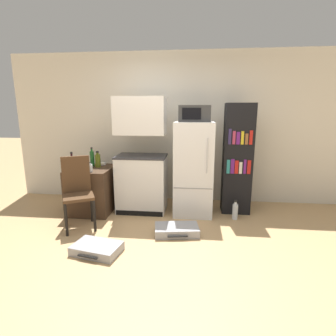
{
  "coord_description": "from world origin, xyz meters",
  "views": [
    {
      "loc": [
        0.36,
        -2.76,
        1.64
      ],
      "look_at": [
        -0.02,
        0.85,
        0.84
      ],
      "focal_mm": 28.0,
      "sensor_mm": 36.0,
      "label": 1
    }
  ],
  "objects_px": {
    "kitchen_hutch": "(141,161)",
    "bottle_clear_short": "(90,168)",
    "suitcase_small_flat": "(97,249)",
    "water_bottle_front": "(235,211)",
    "chair": "(77,187)",
    "suitcase_large_flat": "(177,230)",
    "side_table": "(93,189)",
    "bowl": "(102,164)",
    "bottle_olive_oil": "(98,160)",
    "bottle_green_tall": "(92,158)",
    "bookshelf": "(237,159)",
    "bottle_amber_beer": "(81,167)",
    "refrigerator": "(193,169)",
    "bottle_wine_dark": "(72,164)",
    "bottle_milk_white": "(83,164)",
    "microwave": "(195,114)"
  },
  "relations": [
    {
      "from": "suitcase_small_flat",
      "to": "water_bottle_front",
      "type": "height_order",
      "value": "water_bottle_front"
    },
    {
      "from": "bookshelf",
      "to": "suitcase_large_flat",
      "type": "xyz_separation_m",
      "value": [
        -0.89,
        -0.93,
        -0.82
      ]
    },
    {
      "from": "bowl",
      "to": "suitcase_small_flat",
      "type": "xyz_separation_m",
      "value": [
        0.47,
        -1.55,
        -0.69
      ]
    },
    {
      "from": "suitcase_large_flat",
      "to": "refrigerator",
      "type": "bearing_deg",
      "value": 66.94
    },
    {
      "from": "suitcase_large_flat",
      "to": "suitcase_small_flat",
      "type": "xyz_separation_m",
      "value": [
        -0.89,
        -0.58,
        -0.0
      ]
    },
    {
      "from": "bottle_wine_dark",
      "to": "kitchen_hutch",
      "type": "bearing_deg",
      "value": 22.66
    },
    {
      "from": "kitchen_hutch",
      "to": "bookshelf",
      "type": "xyz_separation_m",
      "value": [
        1.53,
        0.11,
        0.03
      ]
    },
    {
      "from": "bottle_amber_beer",
      "to": "water_bottle_front",
      "type": "xyz_separation_m",
      "value": [
        2.35,
        0.14,
        -0.67
      ]
    },
    {
      "from": "kitchen_hutch",
      "to": "suitcase_large_flat",
      "type": "relative_size",
      "value": 2.93
    },
    {
      "from": "side_table",
      "to": "water_bottle_front",
      "type": "distance_m",
      "value": 2.31
    },
    {
      "from": "bottle_green_tall",
      "to": "chair",
      "type": "xyz_separation_m",
      "value": [
        0.07,
        -0.74,
        -0.27
      ]
    },
    {
      "from": "suitcase_large_flat",
      "to": "kitchen_hutch",
      "type": "bearing_deg",
      "value": 119.12
    },
    {
      "from": "kitchen_hutch",
      "to": "bottle_clear_short",
      "type": "height_order",
      "value": "kitchen_hutch"
    },
    {
      "from": "side_table",
      "to": "bottle_amber_beer",
      "type": "bearing_deg",
      "value": -100.0
    },
    {
      "from": "chair",
      "to": "water_bottle_front",
      "type": "xyz_separation_m",
      "value": [
        2.27,
        0.47,
        -0.46
      ]
    },
    {
      "from": "side_table",
      "to": "suitcase_small_flat",
      "type": "relative_size",
      "value": 1.25
    },
    {
      "from": "water_bottle_front",
      "to": "bottle_milk_white",
      "type": "bearing_deg",
      "value": 178.82
    },
    {
      "from": "refrigerator",
      "to": "bottle_wine_dark",
      "type": "relative_size",
      "value": 4.8
    },
    {
      "from": "bookshelf",
      "to": "bottle_olive_oil",
      "type": "relative_size",
      "value": 6.64
    },
    {
      "from": "bottle_milk_white",
      "to": "chair",
      "type": "height_order",
      "value": "chair"
    },
    {
      "from": "bookshelf",
      "to": "suitcase_small_flat",
      "type": "distance_m",
      "value": 2.48
    },
    {
      "from": "bottle_clear_short",
      "to": "bottle_green_tall",
      "type": "distance_m",
      "value": 0.44
    },
    {
      "from": "microwave",
      "to": "bowl",
      "type": "relative_size",
      "value": 3.33
    },
    {
      "from": "microwave",
      "to": "water_bottle_front",
      "type": "distance_m",
      "value": 1.61
    },
    {
      "from": "kitchen_hutch",
      "to": "bottle_milk_white",
      "type": "distance_m",
      "value": 0.93
    },
    {
      "from": "side_table",
      "to": "water_bottle_front",
      "type": "bearing_deg",
      "value": -3.1
    },
    {
      "from": "bottle_olive_oil",
      "to": "suitcase_large_flat",
      "type": "distance_m",
      "value": 1.76
    },
    {
      "from": "bottle_wine_dark",
      "to": "bowl",
      "type": "distance_m",
      "value": 0.62
    },
    {
      "from": "bookshelf",
      "to": "suitcase_small_flat",
      "type": "relative_size",
      "value": 2.9
    },
    {
      "from": "bottle_milk_white",
      "to": "suitcase_large_flat",
      "type": "bearing_deg",
      "value": -22.39
    },
    {
      "from": "bottle_clear_short",
      "to": "chair",
      "type": "distance_m",
      "value": 0.39
    },
    {
      "from": "bottle_clear_short",
      "to": "bottle_wine_dark",
      "type": "xyz_separation_m",
      "value": [
        -0.27,
        -0.03,
        0.07
      ]
    },
    {
      "from": "bookshelf",
      "to": "bottle_wine_dark",
      "type": "relative_size",
      "value": 5.72
    },
    {
      "from": "bottle_milk_white",
      "to": "bottle_wine_dark",
      "type": "relative_size",
      "value": 0.55
    },
    {
      "from": "refrigerator",
      "to": "bottle_olive_oil",
      "type": "distance_m",
      "value": 1.57
    },
    {
      "from": "bottle_wine_dark",
      "to": "water_bottle_front",
      "type": "relative_size",
      "value": 1.0
    },
    {
      "from": "bottle_olive_oil",
      "to": "bottle_green_tall",
      "type": "bearing_deg",
      "value": 151.46
    },
    {
      "from": "refrigerator",
      "to": "bottle_amber_beer",
      "type": "distance_m",
      "value": 1.73
    },
    {
      "from": "side_table",
      "to": "bottle_green_tall",
      "type": "xyz_separation_m",
      "value": [
        -0.04,
        0.15,
        0.49
      ]
    },
    {
      "from": "refrigerator",
      "to": "kitchen_hutch",
      "type": "bearing_deg",
      "value": 178.04
    },
    {
      "from": "side_table",
      "to": "suitcase_large_flat",
      "type": "distance_m",
      "value": 1.64
    },
    {
      "from": "bottle_wine_dark",
      "to": "bowl",
      "type": "xyz_separation_m",
      "value": [
        0.25,
        0.55,
        -0.11
      ]
    },
    {
      "from": "suitcase_large_flat",
      "to": "suitcase_small_flat",
      "type": "relative_size",
      "value": 1.04
    },
    {
      "from": "kitchen_hutch",
      "to": "bowl",
      "type": "distance_m",
      "value": 0.74
    },
    {
      "from": "bookshelf",
      "to": "bottle_amber_beer",
      "type": "relative_size",
      "value": 10.44
    },
    {
      "from": "bottle_green_tall",
      "to": "water_bottle_front",
      "type": "height_order",
      "value": "bottle_green_tall"
    },
    {
      "from": "water_bottle_front",
      "to": "refrigerator",
      "type": "bearing_deg",
      "value": 162.58
    },
    {
      "from": "side_table",
      "to": "bowl",
      "type": "xyz_separation_m",
      "value": [
        0.08,
        0.26,
        0.38
      ]
    },
    {
      "from": "bookshelf",
      "to": "bottle_milk_white",
      "type": "distance_m",
      "value": 2.46
    },
    {
      "from": "bottle_wine_dark",
      "to": "bowl",
      "type": "bearing_deg",
      "value": 65.42
    }
  ]
}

